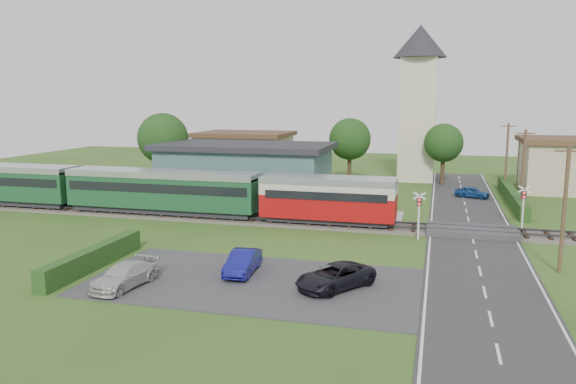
% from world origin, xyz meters
% --- Properties ---
extents(ground, '(120.00, 120.00, 0.00)m').
position_xyz_m(ground, '(0.00, 0.00, 0.00)').
color(ground, '#2D4C19').
extents(railway_track, '(76.00, 3.20, 0.49)m').
position_xyz_m(railway_track, '(0.00, 2.00, 0.11)').
color(railway_track, '#4C443D').
rests_on(railway_track, ground).
extents(road, '(6.00, 70.00, 0.05)m').
position_xyz_m(road, '(10.00, 0.00, 0.03)').
color(road, '#28282B').
rests_on(road, ground).
extents(car_park, '(17.00, 9.00, 0.08)m').
position_xyz_m(car_park, '(-1.50, -12.00, 0.04)').
color(car_park, '#333335').
rests_on(car_park, ground).
extents(crossing_deck, '(6.20, 3.40, 0.45)m').
position_xyz_m(crossing_deck, '(10.00, 2.00, 0.23)').
color(crossing_deck, '#333335').
rests_on(crossing_deck, ground).
extents(platform, '(30.00, 3.00, 0.45)m').
position_xyz_m(platform, '(-10.00, 5.20, 0.23)').
color(platform, gray).
rests_on(platform, ground).
extents(equipment_hut, '(2.30, 2.30, 2.55)m').
position_xyz_m(equipment_hut, '(-18.00, 5.20, 1.75)').
color(equipment_hut, beige).
rests_on(equipment_hut, platform).
extents(station_building, '(16.00, 9.00, 5.30)m').
position_xyz_m(station_building, '(-10.00, 10.99, 2.69)').
color(station_building, '#44696A').
rests_on(station_building, ground).
extents(train, '(43.20, 2.90, 3.40)m').
position_xyz_m(train, '(-17.07, 2.00, 2.18)').
color(train, '#232328').
rests_on(train, ground).
extents(church_tower, '(6.00, 6.00, 17.60)m').
position_xyz_m(church_tower, '(5.00, 28.00, 10.23)').
color(church_tower, beige).
rests_on(church_tower, ground).
extents(house_west, '(10.80, 8.80, 5.50)m').
position_xyz_m(house_west, '(-15.00, 25.00, 2.79)').
color(house_west, tan).
rests_on(house_west, ground).
extents(house_east, '(8.80, 8.80, 5.50)m').
position_xyz_m(house_east, '(20.00, 24.00, 2.80)').
color(house_east, tan).
rests_on(house_east, ground).
extents(hedge_carpark, '(0.80, 9.00, 1.20)m').
position_xyz_m(hedge_carpark, '(-11.00, -12.00, 0.60)').
color(hedge_carpark, '#193814').
rests_on(hedge_carpark, ground).
extents(hedge_roadside, '(0.80, 18.00, 1.20)m').
position_xyz_m(hedge_roadside, '(14.20, 16.00, 0.60)').
color(hedge_roadside, '#193814').
rests_on(hedge_roadside, ground).
extents(hedge_station, '(22.00, 0.80, 1.30)m').
position_xyz_m(hedge_station, '(-10.00, 15.50, 0.65)').
color(hedge_station, '#193814').
rests_on(hedge_station, ground).
extents(tree_a, '(5.20, 5.20, 8.00)m').
position_xyz_m(tree_a, '(-20.00, 14.00, 5.38)').
color(tree_a, '#332316').
rests_on(tree_a, ground).
extents(tree_b, '(4.60, 4.60, 7.34)m').
position_xyz_m(tree_b, '(-2.00, 23.00, 5.02)').
color(tree_b, '#332316').
rests_on(tree_b, ground).
extents(tree_c, '(4.20, 4.20, 6.78)m').
position_xyz_m(tree_c, '(8.00, 25.00, 4.65)').
color(tree_c, '#332316').
rests_on(tree_c, ground).
extents(utility_pole_b, '(1.40, 0.22, 7.00)m').
position_xyz_m(utility_pole_b, '(14.20, -6.00, 3.63)').
color(utility_pole_b, '#473321').
rests_on(utility_pole_b, ground).
extents(utility_pole_c, '(1.40, 0.22, 7.00)m').
position_xyz_m(utility_pole_c, '(14.20, 10.00, 3.63)').
color(utility_pole_c, '#473321').
rests_on(utility_pole_c, ground).
extents(utility_pole_d, '(1.40, 0.22, 7.00)m').
position_xyz_m(utility_pole_d, '(14.20, 22.00, 3.63)').
color(utility_pole_d, '#473321').
rests_on(utility_pole_d, ground).
extents(crossing_signal_near, '(0.84, 0.28, 3.28)m').
position_xyz_m(crossing_signal_near, '(6.40, -0.41, 2.14)').
color(crossing_signal_near, silver).
rests_on(crossing_signal_near, ground).
extents(crossing_signal_far, '(0.84, 0.28, 3.28)m').
position_xyz_m(crossing_signal_far, '(13.60, 4.39, 2.14)').
color(crossing_signal_far, silver).
rests_on(crossing_signal_far, ground).
extents(streetlamp_west, '(0.30, 0.30, 5.15)m').
position_xyz_m(streetlamp_west, '(-22.00, 20.00, 3.04)').
color(streetlamp_west, '#3F3F47').
rests_on(streetlamp_west, ground).
extents(streetlamp_east, '(0.30, 0.30, 5.15)m').
position_xyz_m(streetlamp_east, '(16.00, 27.00, 3.04)').
color(streetlamp_east, '#3F3F47').
rests_on(streetlamp_east, ground).
extents(car_on_road, '(3.44, 2.25, 1.09)m').
position_xyz_m(car_on_road, '(10.79, 17.25, 0.59)').
color(car_on_road, navy).
rests_on(car_on_road, road).
extents(car_park_blue, '(1.58, 3.84, 1.24)m').
position_xyz_m(car_park_blue, '(-2.51, -10.81, 0.70)').
color(car_park_blue, navy).
rests_on(car_park_blue, car_park).
extents(car_park_silver, '(2.25, 4.33, 1.20)m').
position_xyz_m(car_park_silver, '(-7.50, -14.50, 0.68)').
color(car_park_silver, '#BBBBBB').
rests_on(car_park_silver, car_park).
extents(car_park_dark, '(4.14, 4.71, 1.21)m').
position_xyz_m(car_park_dark, '(2.78, -11.91, 0.68)').
color(car_park_dark, black).
rests_on(car_park_dark, car_park).
extents(pedestrian_near, '(0.69, 0.57, 1.61)m').
position_xyz_m(pedestrian_near, '(-1.20, 5.09, 1.26)').
color(pedestrian_near, gray).
rests_on(pedestrian_near, platform).
extents(pedestrian_far, '(0.85, 1.01, 1.85)m').
position_xyz_m(pedestrian_far, '(-16.22, 5.41, 1.37)').
color(pedestrian_far, gray).
rests_on(pedestrian_far, platform).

